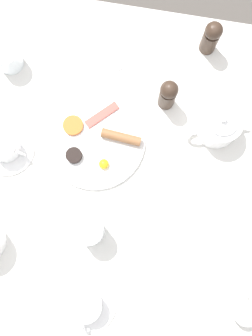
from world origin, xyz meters
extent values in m
plane|color=#4C4742|center=(0.00, 0.00, 0.00)|extent=(8.00, 8.00, 0.00)
cube|color=silver|center=(0.00, 0.00, 0.72)|extent=(1.01, 1.02, 0.03)
cylinder|color=brown|center=(-0.46, -0.46, 0.35)|extent=(0.04, 0.04, 0.71)
cylinder|color=brown|center=(0.46, 0.46, 0.35)|extent=(0.04, 0.04, 0.71)
cylinder|color=white|center=(0.07, 0.10, 0.74)|extent=(0.29, 0.29, 0.01)
cylinder|color=white|center=(0.00, 0.06, 0.75)|extent=(0.06, 0.06, 0.00)
sphere|color=yellow|center=(0.00, 0.06, 0.76)|extent=(0.03, 0.03, 0.03)
cylinder|color=brown|center=(0.08, 0.03, 0.76)|extent=(0.04, 0.12, 0.03)
cube|color=#B74C42|center=(0.14, 0.10, 0.75)|extent=(0.09, 0.09, 0.01)
cylinder|color=#D16023|center=(0.10, 0.17, 0.75)|extent=(0.06, 0.06, 0.01)
cylinder|color=black|center=(0.01, 0.15, 0.76)|extent=(0.05, 0.05, 0.02)
cylinder|color=white|center=(0.16, -0.24, 0.78)|extent=(0.12, 0.12, 0.09)
cylinder|color=white|center=(0.16, -0.24, 0.83)|extent=(0.08, 0.08, 0.01)
sphere|color=white|center=(0.16, -0.24, 0.84)|extent=(0.02, 0.02, 0.02)
cone|color=white|center=(0.19, -0.31, 0.79)|extent=(0.04, 0.05, 0.04)
torus|color=white|center=(0.14, -0.18, 0.78)|extent=(0.04, 0.07, 0.07)
cylinder|color=white|center=(0.00, 0.35, 0.74)|extent=(0.16, 0.16, 0.01)
cylinder|color=white|center=(0.00, 0.35, 0.77)|extent=(0.08, 0.08, 0.06)
cylinder|color=tan|center=(0.00, 0.35, 0.77)|extent=(0.07, 0.07, 0.04)
torus|color=white|center=(-0.01, 0.30, 0.77)|extent=(0.02, 0.04, 0.04)
cylinder|color=white|center=(-0.38, 0.04, 0.74)|extent=(0.16, 0.16, 0.01)
cylinder|color=white|center=(-0.38, 0.04, 0.77)|extent=(0.08, 0.08, 0.06)
cylinder|color=tan|center=(-0.38, 0.04, 0.77)|extent=(0.07, 0.07, 0.05)
torus|color=white|center=(-0.43, 0.04, 0.77)|extent=(0.04, 0.01, 0.04)
cylinder|color=white|center=(0.26, 0.39, 0.78)|extent=(0.08, 0.08, 0.08)
cylinder|color=white|center=(-0.40, -0.27, 0.79)|extent=(0.08, 0.08, 0.10)
cylinder|color=white|center=(-0.19, 0.07, 0.79)|extent=(0.08, 0.08, 0.10)
cylinder|color=white|center=(-0.33, -0.37, 0.76)|extent=(0.07, 0.07, 0.05)
torus|color=white|center=(-0.29, -0.37, 0.76)|extent=(0.04, 0.01, 0.04)
cylinder|color=#38281E|center=(0.22, -0.08, 0.78)|extent=(0.05, 0.05, 0.08)
sphere|color=#38281E|center=(0.22, -0.08, 0.84)|extent=(0.05, 0.05, 0.05)
cylinder|color=#38281E|center=(0.41, -0.18, 0.78)|extent=(0.05, 0.05, 0.08)
sphere|color=#38281E|center=(0.41, -0.18, 0.84)|extent=(0.05, 0.05, 0.05)
cube|color=silver|center=(-0.18, -0.15, 0.74)|extent=(0.09, 0.16, 0.00)
cube|color=silver|center=(0.38, 0.12, 0.74)|extent=(0.17, 0.11, 0.00)
camera|label=1|loc=(-0.18, -0.03, 1.85)|focal=42.00mm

